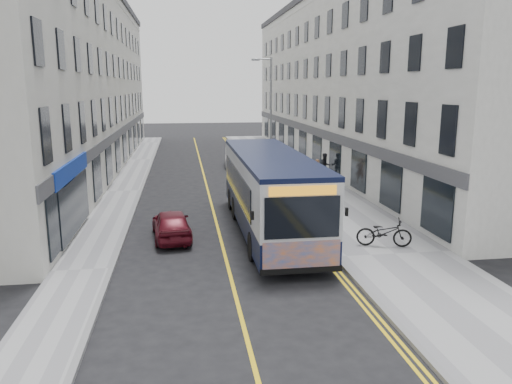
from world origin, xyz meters
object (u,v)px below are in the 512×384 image
object	(u,v)px
pedestrian_far	(325,166)
car_white	(235,157)
car_maroon	(172,224)
streetlamp	(270,115)
pedestrian_near	(318,172)
bicycle	(384,232)
city_bus	(270,189)

from	to	relation	value
pedestrian_far	car_white	bearing A→B (deg)	115.82
car_maroon	streetlamp	bearing A→B (deg)	-123.19
pedestrian_near	car_white	distance (m)	9.90
pedestrian_near	car_maroon	distance (m)	13.59
streetlamp	car_white	xyz separation A→B (m)	(-1.48, 7.31, -3.65)
car_white	car_maroon	world-z (taller)	car_white
car_white	car_maroon	distance (m)	19.64
streetlamp	bicycle	distance (m)	14.94
streetlamp	pedestrian_far	xyz separation A→B (m)	(3.83, 0.12, -3.40)
city_bus	car_maroon	xyz separation A→B (m)	(-4.19, -0.43, -1.25)
city_bus	car_white	world-z (taller)	city_bus
streetlamp	car_maroon	distance (m)	13.80
pedestrian_far	car_maroon	size ratio (longest dim) A/B	0.47
bicycle	car_white	bearing A→B (deg)	25.02
pedestrian_far	car_maroon	distance (m)	15.53
pedestrian_near	pedestrian_far	bearing A→B (deg)	37.59
pedestrian_near	car_white	size ratio (longest dim) A/B	0.36
bicycle	car_maroon	xyz separation A→B (m)	(-8.18, 2.57, -0.05)
city_bus	pedestrian_far	size ratio (longest dim) A/B	6.88
pedestrian_near	pedestrian_far	size ratio (longest dim) A/B	0.92
bicycle	car_maroon	size ratio (longest dim) A/B	0.57
city_bus	bicycle	world-z (taller)	city_bus
pedestrian_far	streetlamp	bearing A→B (deg)	171.15
bicycle	pedestrian_near	xyz separation A→B (m)	(0.85, 12.74, 0.24)
car_maroon	car_white	bearing A→B (deg)	-109.33
pedestrian_far	pedestrian_near	bearing A→B (deg)	-130.43
car_white	pedestrian_far	bearing A→B (deg)	-48.36
pedestrian_near	car_maroon	world-z (taller)	pedestrian_near
city_bus	bicycle	xyz separation A→B (m)	(3.99, -3.00, -1.21)
streetlamp	pedestrian_near	world-z (taller)	streetlamp
pedestrian_far	bicycle	bearing A→B (deg)	-107.79
streetlamp	car_white	distance (m)	8.31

